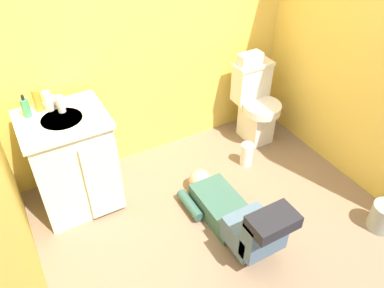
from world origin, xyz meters
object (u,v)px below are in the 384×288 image
at_px(soap_dispenser, 26,108).
at_px(bottle_amber, 37,100).
at_px(paper_towel_roll, 247,154).
at_px(bottle_clear, 61,104).
at_px(toilet, 255,104).
at_px(person_plumber, 235,215).
at_px(trash_can, 383,217).
at_px(vanity_cabinet, 73,162).
at_px(tissue_box, 250,59).
at_px(faucet, 54,101).
at_px(bottle_white, 48,101).

distance_m(soap_dispenser, bottle_amber, 0.10).
bearing_deg(paper_towel_roll, bottle_clear, 166.46).
xyz_separation_m(toilet, person_plumber, (-0.83, -0.90, -0.19)).
bearing_deg(trash_can, vanity_cabinet, 144.25).
height_order(tissue_box, soap_dispenser, soap_dispenser).
height_order(faucet, bottle_amber, bottle_amber).
xyz_separation_m(vanity_cabinet, soap_dispenser, (-0.19, 0.13, 0.47)).
relative_size(tissue_box, trash_can, 0.99).
bearing_deg(faucet, bottle_clear, -70.34).
xyz_separation_m(toilet, vanity_cabinet, (-1.73, -0.05, 0.05)).
relative_size(tissue_box, bottle_white, 1.54).
height_order(toilet, bottle_amber, bottle_amber).
relative_size(toilet, trash_can, 3.36).
relative_size(vanity_cabinet, person_plumber, 0.77).
height_order(faucet, person_plumber, faucet).
distance_m(tissue_box, paper_towel_roll, 0.84).
distance_m(vanity_cabinet, soap_dispenser, 0.52).
distance_m(vanity_cabinet, person_plumber, 1.26).
height_order(toilet, tissue_box, tissue_box).
bearing_deg(person_plumber, bottle_clear, 133.47).
distance_m(person_plumber, bottle_clear, 1.45).
xyz_separation_m(soap_dispenser, trash_can, (2.08, -1.48, -0.78)).
distance_m(toilet, trash_can, 1.44).
relative_size(soap_dispenser, trash_can, 0.74).
xyz_separation_m(bottle_amber, trash_can, (1.99, -1.52, -0.79)).
bearing_deg(person_plumber, tissue_box, 51.76).
xyz_separation_m(bottle_clear, trash_can, (1.86, -1.43, -0.77)).
relative_size(faucet, bottle_white, 0.70).
relative_size(soap_dispenser, bottle_clear, 1.36).
relative_size(vanity_cabinet, bottle_clear, 6.72).
distance_m(toilet, bottle_amber, 1.91).
bearing_deg(toilet, bottle_white, 177.40).
distance_m(tissue_box, bottle_amber, 1.79).
height_order(vanity_cabinet, bottle_clear, bottle_clear).
bearing_deg(trash_can, person_plumber, 152.89).
xyz_separation_m(toilet, soap_dispenser, (-1.92, 0.07, 0.52)).
xyz_separation_m(person_plumber, soap_dispenser, (-1.09, 0.98, 0.71)).
bearing_deg(vanity_cabinet, bottle_white, 108.47).
bearing_deg(toilet, soap_dispenser, 177.81).
distance_m(vanity_cabinet, bottle_amber, 0.52).
relative_size(toilet, faucet, 7.50).
height_order(bottle_amber, paper_towel_roll, bottle_amber).
distance_m(faucet, soap_dispenser, 0.19).
distance_m(soap_dispenser, bottle_white, 0.15).
height_order(faucet, tissue_box, faucet).
height_order(vanity_cabinet, trash_can, vanity_cabinet).
xyz_separation_m(tissue_box, bottle_amber, (-1.79, 0.02, 0.10)).
bearing_deg(person_plumber, bottle_amber, 134.70).
bearing_deg(faucet, paper_towel_roll, -16.11).
relative_size(tissue_box, paper_towel_roll, 1.01).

